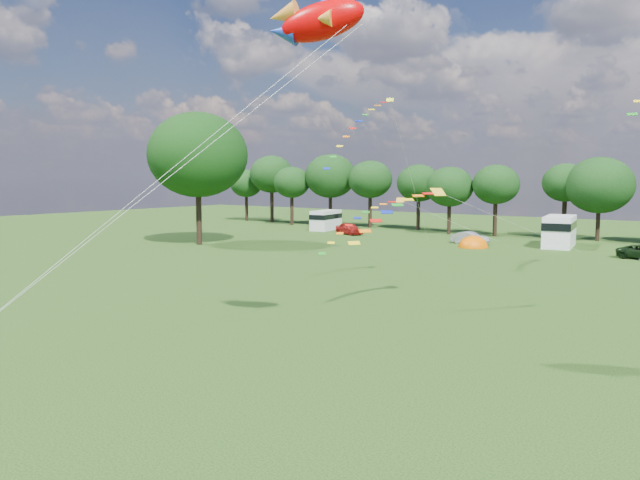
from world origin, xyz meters
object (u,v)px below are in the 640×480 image
Objects in this scene: car_b at (470,238)px; campervan_c at (559,230)px; big_tree at (198,155)px; tent_orange at (473,247)px; campervan_a at (326,219)px; fish_kite at (315,21)px; car_a at (349,229)px.

car_b is 8.57m from campervan_c.
big_tree is at bearing 129.74° from car_b.
tent_orange is at bearing 30.99° from big_tree.
campervan_a is at bearing 162.78° from tent_orange.
fish_kite is (3.51, -44.60, 10.84)m from campervan_c.
campervan_c reaches higher than car_a.
car_b is at bearing -111.28° from campervan_a.
campervan_a is (-21.40, 4.44, 0.73)m from car_b.
fish_kite is at bearing -125.61° from car_a.
car_a is at bearing 84.58° from campervan_c.
fish_kite is (33.45, -24.98, 3.46)m from big_tree.
campervan_c is 46.03m from fish_kite.
big_tree is at bearing 113.74° from campervan_c.
car_a is 1.09× the size of fish_kite.
fish_kite reaches higher than tent_orange.
fish_kite is at bearing -75.56° from tent_orange.
campervan_c is at bearing -67.38° from car_b.
car_b is 0.92× the size of fish_kite.
big_tree is 22.49m from campervan_a.
big_tree reaches higher than campervan_a.
fish_kite reaches higher than campervan_c.
big_tree is at bearing 168.94° from campervan_a.
car_a is at bearing 70.61° from big_tree.
campervan_a reaches higher than car_b.
big_tree is 20.75m from car_a.
campervan_a is 0.83× the size of campervan_c.
campervan_a is at bearing 88.49° from big_tree.
big_tree is 41.89m from fish_kite.
tent_orange is at bearing 83.80° from fish_kite.
car_b is 21.87m from campervan_a.
car_b is at bearing -72.45° from car_a.
car_b is 0.65× the size of campervan_a.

